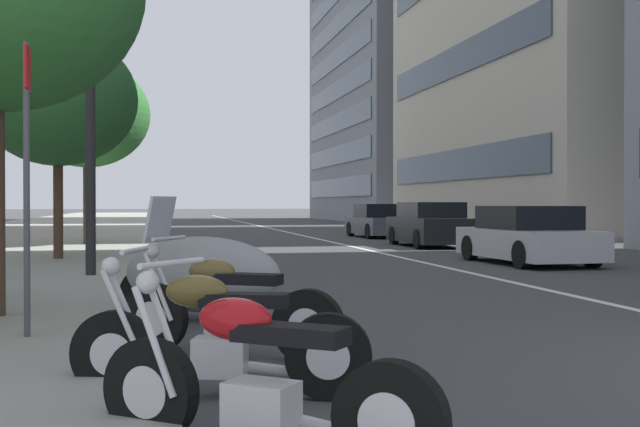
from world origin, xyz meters
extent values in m
cube|color=gray|center=(30.00, 11.48, 0.07)|extent=(160.00, 10.75, 0.15)
cube|color=silver|center=(35.00, 0.00, 0.00)|extent=(110.00, 0.16, 0.01)
cylinder|color=black|center=(0.08, 6.28, 0.31)|extent=(0.47, 0.57, 0.62)
cylinder|color=silver|center=(0.08, 6.28, 0.31)|extent=(0.29, 0.33, 0.31)
cylinder|color=black|center=(-0.85, 5.07, 0.31)|extent=(0.47, 0.57, 0.62)
cylinder|color=silver|center=(-0.85, 5.07, 0.31)|extent=(0.29, 0.33, 0.31)
cube|color=silver|center=(-0.39, 5.68, 0.29)|extent=(0.44, 0.46, 0.28)
cube|color=black|center=(-0.49, 5.53, 0.71)|extent=(0.56, 0.64, 0.10)
ellipsoid|color=#AD1116|center=(-0.28, 5.81, 0.77)|extent=(0.47, 0.51, 0.24)
cylinder|color=silver|center=(-0.03, 6.26, 0.62)|extent=(0.23, 0.28, 0.64)
cylinder|color=silver|center=(0.09, 6.17, 0.62)|extent=(0.23, 0.28, 0.64)
cylinder|color=silver|center=(-0.02, 6.15, 1.07)|extent=(0.50, 0.39, 0.04)
sphere|color=silver|center=(0.09, 6.30, 0.95)|extent=(0.14, 0.14, 0.14)
cylinder|color=silver|center=(-0.44, 5.37, 0.19)|extent=(0.49, 0.60, 0.16)
cylinder|color=black|center=(1.33, 6.56, 0.31)|extent=(0.28, 0.64, 0.63)
cylinder|color=silver|center=(1.33, 6.56, 0.31)|extent=(0.21, 0.34, 0.31)
cylinder|color=black|center=(0.90, 5.03, 0.31)|extent=(0.28, 0.64, 0.63)
cylinder|color=silver|center=(0.90, 5.03, 0.31)|extent=(0.21, 0.34, 0.31)
cube|color=silver|center=(1.11, 5.79, 0.30)|extent=(0.35, 0.44, 0.28)
cube|color=black|center=(1.07, 5.62, 0.71)|extent=(0.38, 0.68, 0.10)
ellipsoid|color=brown|center=(1.16, 5.96, 0.77)|extent=(0.35, 0.51, 0.24)
cylinder|color=silver|center=(1.24, 6.50, 0.62)|extent=(0.13, 0.32, 0.64)
cylinder|color=silver|center=(1.37, 6.46, 0.62)|extent=(0.13, 0.32, 0.64)
cylinder|color=silver|center=(1.28, 6.40, 1.07)|extent=(0.59, 0.20, 0.04)
sphere|color=silver|center=(1.33, 6.58, 0.95)|extent=(0.14, 0.14, 0.14)
cylinder|color=silver|center=(1.17, 5.49, 0.19)|extent=(0.27, 0.68, 0.16)
cylinder|color=black|center=(3.03, 6.27, 0.33)|extent=(0.43, 0.63, 0.66)
cylinder|color=silver|center=(3.03, 6.27, 0.33)|extent=(0.28, 0.35, 0.33)
cylinder|color=black|center=(2.26, 4.93, 0.33)|extent=(0.43, 0.63, 0.66)
cylinder|color=silver|center=(2.26, 4.93, 0.33)|extent=(0.28, 0.35, 0.33)
cube|color=silver|center=(2.65, 5.60, 0.31)|extent=(0.41, 0.46, 0.28)
cube|color=black|center=(2.56, 5.44, 0.73)|extent=(0.51, 0.66, 0.10)
ellipsoid|color=brown|center=(2.73, 5.75, 0.79)|extent=(0.44, 0.52, 0.24)
cylinder|color=silver|center=(2.93, 6.23, 0.64)|extent=(0.20, 0.30, 0.64)
cylinder|color=silver|center=(3.05, 6.16, 0.64)|extent=(0.20, 0.30, 0.64)
cylinder|color=silver|center=(2.95, 6.13, 1.09)|extent=(0.54, 0.33, 0.04)
sphere|color=silver|center=(3.04, 6.29, 0.97)|extent=(0.14, 0.14, 0.14)
cube|color=#B2BCC6|center=(3.00, 6.22, 1.27)|extent=(0.44, 0.32, 0.44)
cylinder|color=silver|center=(2.63, 5.29, 0.20)|extent=(0.42, 0.64, 0.16)
ellipsoid|color=gray|center=(5.10, 5.71, 0.56)|extent=(1.67, 2.15, 0.92)
cylinder|color=black|center=(5.48, 6.42, 0.30)|extent=(0.38, 0.58, 0.60)
cube|color=#B7B7BC|center=(12.96, -2.26, 0.48)|extent=(4.21, 2.01, 0.66)
cube|color=black|center=(12.95, -2.26, 1.09)|extent=(2.21, 1.79, 0.54)
cylinder|color=black|center=(14.29, -1.37, 0.31)|extent=(0.63, 0.24, 0.62)
cylinder|color=black|center=(14.36, -3.06, 0.31)|extent=(0.63, 0.24, 0.62)
cylinder|color=black|center=(11.56, -1.47, 0.31)|extent=(0.63, 0.24, 0.62)
cylinder|color=black|center=(11.62, -3.16, 0.31)|extent=(0.63, 0.24, 0.62)
cube|color=black|center=(20.81, -2.53, 0.55)|extent=(4.37, 1.82, 0.80)
cube|color=black|center=(20.69, -2.53, 1.20)|extent=(2.43, 1.66, 0.50)
cylinder|color=black|center=(22.25, -1.75, 0.31)|extent=(0.62, 0.23, 0.62)
cylinder|color=black|center=(22.23, -3.35, 0.31)|extent=(0.62, 0.23, 0.62)
cylinder|color=black|center=(19.38, -1.71, 0.31)|extent=(0.62, 0.23, 0.62)
cylinder|color=black|center=(19.36, -3.31, 0.31)|extent=(0.62, 0.23, 0.62)
cube|color=#4C515B|center=(27.96, -2.78, 0.49)|extent=(4.22, 1.99, 0.69)
cube|color=black|center=(27.92, -2.78, 1.11)|extent=(2.00, 1.76, 0.55)
cylinder|color=black|center=(29.29, -1.89, 0.31)|extent=(0.63, 0.24, 0.62)
cylinder|color=black|center=(29.36, -3.56, 0.31)|extent=(0.63, 0.24, 0.62)
cylinder|color=black|center=(26.55, -2.00, 0.31)|extent=(0.63, 0.24, 0.62)
cylinder|color=black|center=(26.62, -3.67, 0.31)|extent=(0.63, 0.24, 0.62)
cylinder|color=#47494C|center=(3.29, 7.46, 1.55)|extent=(0.06, 0.06, 2.80)
cube|color=red|center=(3.29, 7.44, 2.70)|extent=(0.32, 0.02, 0.40)
cylinder|color=#232326|center=(10.12, 7.40, 4.68)|extent=(0.18, 0.18, 9.07)
cube|color=gold|center=(9.77, 7.40, 4.32)|extent=(0.56, 0.03, 1.10)
cube|color=gold|center=(10.47, 7.40, 4.32)|extent=(0.56, 0.03, 1.10)
cylinder|color=#473323|center=(14.73, 8.48, 1.30)|extent=(0.22, 0.22, 2.31)
ellipsoid|color=#265B28|center=(14.73, 8.48, 3.81)|extent=(3.61, 3.61, 3.07)
cylinder|color=#473323|center=(21.39, 8.39, 1.44)|extent=(0.22, 0.22, 2.57)
ellipsoid|color=#2D6B2D|center=(21.39, 8.39, 4.17)|extent=(3.88, 3.88, 3.29)
cube|color=#384756|center=(33.05, -8.06, 3.30)|extent=(19.76, 0.08, 1.50)
cube|color=#384756|center=(33.05, -8.06, 8.37)|extent=(19.76, 0.08, 1.50)
cube|color=slate|center=(60.16, -15.97, 16.83)|extent=(24.41, 15.74, 33.67)
cube|color=#384756|center=(60.16, -8.06, 2.69)|extent=(21.97, 0.08, 1.50)
cube|color=#384756|center=(60.16, -8.06, 5.33)|extent=(21.97, 0.08, 1.50)
cube|color=#384756|center=(60.16, -8.06, 7.96)|extent=(21.97, 0.08, 1.50)
cube|color=#384756|center=(60.16, -8.06, 10.59)|extent=(21.97, 0.08, 1.50)
cube|color=#384756|center=(60.16, -8.06, 13.22)|extent=(21.97, 0.08, 1.50)
cube|color=#384756|center=(60.16, -8.06, 15.85)|extent=(21.97, 0.08, 1.50)
camera|label=1|loc=(-4.86, 6.24, 1.42)|focal=45.98mm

